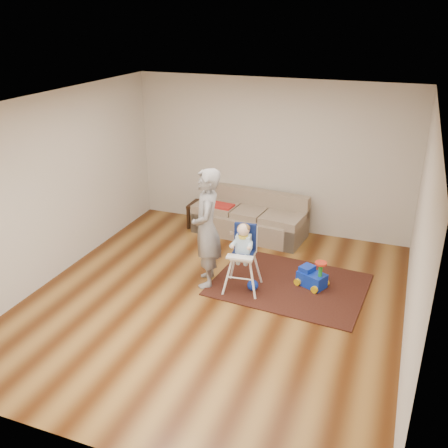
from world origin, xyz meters
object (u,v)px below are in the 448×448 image
(side_table, at_px, (202,215))
(toy_ball, at_px, (253,285))
(sofa, at_px, (250,215))
(adult, at_px, (207,228))
(ride_on_toy, at_px, (312,272))
(high_chair, at_px, (243,258))

(side_table, distance_m, toy_ball, 2.49)
(sofa, height_order, side_table, sofa)
(adult, bearing_deg, ride_on_toy, 85.44)
(ride_on_toy, xyz_separation_m, toy_ball, (-0.76, -0.43, -0.14))
(sofa, xyz_separation_m, high_chair, (0.50, -1.86, 0.12))
(sofa, distance_m, adult, 1.93)
(side_table, height_order, adult, adult)
(side_table, bearing_deg, toy_ball, -50.07)
(side_table, height_order, ride_on_toy, ride_on_toy)
(toy_ball, bearing_deg, ride_on_toy, 29.11)
(side_table, relative_size, high_chair, 0.43)
(sofa, relative_size, side_table, 4.56)
(toy_ball, height_order, high_chair, high_chair)
(toy_ball, distance_m, adult, 1.05)
(sofa, relative_size, ride_on_toy, 4.68)
(sofa, distance_m, high_chair, 1.93)
(high_chair, height_order, adult, adult)
(side_table, distance_m, adult, 2.20)
(sofa, height_order, toy_ball, sofa)
(ride_on_toy, distance_m, toy_ball, 0.89)
(toy_ball, xyz_separation_m, high_chair, (-0.16, 0.01, 0.40))
(side_table, relative_size, toy_ball, 2.78)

